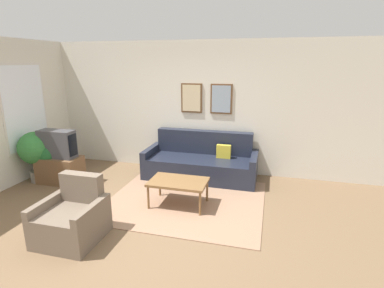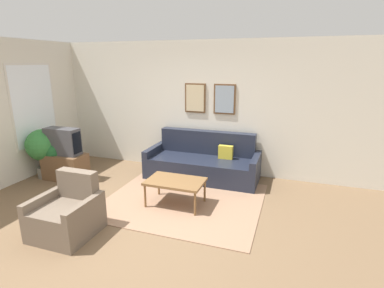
{
  "view_description": "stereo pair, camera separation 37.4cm",
  "coord_description": "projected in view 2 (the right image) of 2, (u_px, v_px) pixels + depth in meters",
  "views": [
    {
      "loc": [
        1.78,
        -3.43,
        2.27
      ],
      "look_at": [
        0.45,
        1.56,
        0.85
      ],
      "focal_mm": 28.0,
      "sensor_mm": 36.0,
      "label": 1
    },
    {
      "loc": [
        2.14,
        -3.32,
        2.27
      ],
      "look_at": [
        0.45,
        1.56,
        0.85
      ],
      "focal_mm": 28.0,
      "sensor_mm": 36.0,
      "label": 2
    }
  ],
  "objects": [
    {
      "name": "tv_stand",
      "position": [
        66.0,
        166.0,
        5.97
      ],
      "size": [
        0.82,
        0.46,
        0.51
      ],
      "color": "brown",
      "rests_on": "ground_plane"
    },
    {
      "name": "potted_plant_tall",
      "position": [
        43.0,
        147.0,
        5.96
      ],
      "size": [
        0.63,
        0.63,
        0.99
      ],
      "color": "slate",
      "rests_on": "ground_plane"
    },
    {
      "name": "couch",
      "position": [
        203.0,
        163.0,
        6.03
      ],
      "size": [
        2.22,
        0.9,
        0.9
      ],
      "color": "#1E2333",
      "rests_on": "ground_plane"
    },
    {
      "name": "coffee_table",
      "position": [
        175.0,
        182.0,
        4.83
      ],
      "size": [
        0.92,
        0.59,
        0.43
      ],
      "color": "brown",
      "rests_on": "ground_plane"
    },
    {
      "name": "area_rug",
      "position": [
        184.0,
        200.0,
        5.07
      ],
      "size": [
        2.56,
        2.22,
        0.01
      ],
      "color": "#937056",
      "rests_on": "ground_plane"
    },
    {
      "name": "wall_back",
      "position": [
        189.0,
        107.0,
        6.32
      ],
      "size": [
        8.0,
        0.09,
        2.7
      ],
      "color": "beige",
      "rests_on": "ground_plane"
    },
    {
      "name": "potted_plant_by_window",
      "position": [
        63.0,
        150.0,
        6.49
      ],
      "size": [
        0.42,
        0.42,
        0.7
      ],
      "color": "#935638",
      "rests_on": "ground_plane"
    },
    {
      "name": "wall_left_window",
      "position": [
        2.0,
        114.0,
        5.44
      ],
      "size": [
        0.08,
        8.0,
        2.7
      ],
      "color": "beige",
      "rests_on": "ground_plane"
    },
    {
      "name": "tv",
      "position": [
        63.0,
        141.0,
        5.83
      ],
      "size": [
        0.69,
        0.28,
        0.52
      ],
      "color": "#424247",
      "rests_on": "tv_stand"
    },
    {
      "name": "ground_plane",
      "position": [
        127.0,
        225.0,
        4.31
      ],
      "size": [
        16.0,
        16.0,
        0.0
      ],
      "primitive_type": "plane",
      "color": "brown"
    },
    {
      "name": "armchair",
      "position": [
        67.0,
        215.0,
        4.05
      ],
      "size": [
        0.76,
        0.76,
        0.82
      ],
      "rotation": [
        0.0,
        0.0,
        -0.07
      ],
      "color": "#6B5B4C",
      "rests_on": "ground_plane"
    },
    {
      "name": "potted_plant_small",
      "position": [
        56.0,
        153.0,
        5.98
      ],
      "size": [
        0.48,
        0.48,
        0.79
      ],
      "color": "#383D42",
      "rests_on": "ground_plane"
    }
  ]
}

